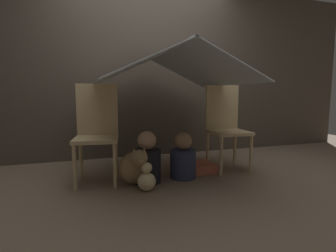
{
  "coord_description": "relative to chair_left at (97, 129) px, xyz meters",
  "views": [
    {
      "loc": [
        -0.87,
        -2.54,
        0.9
      ],
      "look_at": [
        0.0,
        0.14,
        0.55
      ],
      "focal_mm": 28.0,
      "sensor_mm": 36.0,
      "label": 1
    }
  ],
  "objects": [
    {
      "name": "chair_left",
      "position": [
        0.0,
        0.0,
        0.0
      ],
      "size": [
        0.49,
        0.49,
        1.01
      ],
      "rotation": [
        0.0,
        0.0,
        -0.15
      ],
      "color": "#D1B27F",
      "rests_on": "ground_plane"
    },
    {
      "name": "wall_back",
      "position": [
        0.74,
        0.96,
        0.71
      ],
      "size": [
        7.0,
        0.05,
        2.5
      ],
      "color": "#4C4238",
      "rests_on": "ground_plane"
    },
    {
      "name": "person_front",
      "position": [
        0.47,
        -0.23,
        -0.32
      ],
      "size": [
        0.28,
        0.28,
        0.53
      ],
      "color": "black",
      "rests_on": "ground_plane"
    },
    {
      "name": "ground_plane",
      "position": [
        0.74,
        -0.23,
        -0.54
      ],
      "size": [
        8.8,
        8.8,
        0.0
      ],
      "primitive_type": "plane",
      "color": "#7A6651"
    },
    {
      "name": "person_second",
      "position": [
        0.88,
        -0.2,
        -0.34
      ],
      "size": [
        0.28,
        0.28,
        0.5
      ],
      "color": "#2D3351",
      "rests_on": "ground_plane"
    },
    {
      "name": "chair_right",
      "position": [
        1.51,
        0.0,
        0.0
      ],
      "size": [
        0.45,
        0.45,
        1.01
      ],
      "rotation": [
        0.0,
        0.0,
        -0.06
      ],
      "color": "#D1B27F",
      "rests_on": "ground_plane"
    },
    {
      "name": "floor_cushion",
      "position": [
        1.09,
        -0.05,
        -0.49
      ],
      "size": [
        0.41,
        0.33,
        0.1
      ],
      "color": "#CC664C",
      "rests_on": "ground_plane"
    },
    {
      "name": "sheet_canopy",
      "position": [
        0.74,
        -0.09,
        0.64
      ],
      "size": [
        1.52,
        1.49,
        0.36
      ],
      "color": "silver"
    },
    {
      "name": "plush_toy",
      "position": [
        0.41,
        -0.46,
        -0.43
      ],
      "size": [
        0.17,
        0.17,
        0.27
      ],
      "color": "beige",
      "rests_on": "ground_plane"
    },
    {
      "name": "dog",
      "position": [
        0.36,
        -0.27,
        -0.36
      ],
      "size": [
        0.36,
        0.36,
        0.4
      ],
      "color": "#9E7F56",
      "rests_on": "ground_plane"
    }
  ]
}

